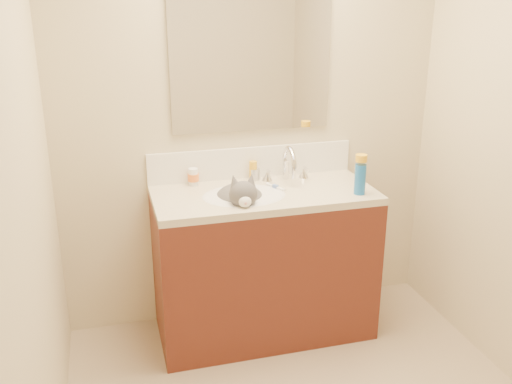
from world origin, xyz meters
TOP-DOWN VIEW (x-y plane):
  - room_shell at (0.00, 0.00)m, footprint 2.24×2.54m
  - vanity_cabinet at (0.00, 0.97)m, footprint 1.20×0.55m
  - counter_slab at (0.00, 0.97)m, footprint 1.20×0.55m
  - basin at (-0.12, 0.94)m, footprint 0.45×0.36m
  - faucet at (0.18, 1.11)m, footprint 0.28×0.20m
  - cat at (-0.14, 0.94)m, footprint 0.32×0.40m
  - backsplash at (0.00, 1.24)m, footprint 1.20×0.02m
  - mirror at (0.00, 1.24)m, footprint 0.90×0.02m
  - pill_bottle at (-0.35, 1.18)m, footprint 0.05×0.05m
  - pill_label at (-0.35, 1.18)m, footprint 0.06×0.06m
  - silver_jar at (0.00, 1.19)m, footprint 0.07×0.07m
  - amber_bottle at (-0.01, 1.19)m, footprint 0.06×0.06m
  - toothbrush at (0.08, 1.02)m, footprint 0.08×0.14m
  - toothbrush_head at (0.08, 1.02)m, footprint 0.03×0.04m
  - spray_can at (0.48, 0.81)m, footprint 0.07×0.07m
  - spray_cap at (0.48, 0.81)m, footprint 0.07×0.07m

SIDE VIEW (x-z plane):
  - vanity_cabinet at x=0.00m, z-range 0.00..0.82m
  - basin at x=-0.12m, z-range 0.72..0.86m
  - cat at x=-0.14m, z-range 0.67..0.98m
  - counter_slab at x=0.00m, z-range 0.82..0.86m
  - toothbrush at x=0.08m, z-range 0.86..0.87m
  - toothbrush_head at x=0.08m, z-range 0.86..0.88m
  - silver_jar at x=0.00m, z-range 0.86..0.93m
  - pill_label at x=-0.35m, z-range 0.89..0.93m
  - pill_bottle at x=-0.35m, z-range 0.86..0.96m
  - amber_bottle at x=-0.01m, z-range 0.86..0.97m
  - spray_can at x=0.48m, z-range 0.86..1.02m
  - faucet at x=0.18m, z-range 0.84..1.05m
  - backsplash at x=0.00m, z-range 0.86..1.04m
  - spray_cap at x=0.48m, z-range 1.04..1.08m
  - room_shell at x=0.00m, z-range 0.23..2.75m
  - mirror at x=0.00m, z-range 1.14..1.94m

